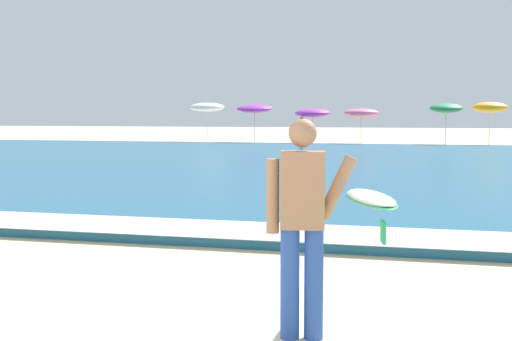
{
  "coord_description": "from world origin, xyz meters",
  "views": [
    {
      "loc": [
        2.12,
        -3.52,
        1.77
      ],
      "look_at": [
        0.23,
        3.99,
        1.1
      ],
      "focal_mm": 46.37,
      "sensor_mm": 36.0,
      "label": 1
    }
  ],
  "objects_px": {
    "beach_umbrella_1": "(255,109)",
    "beachgoer_near_row_left": "(302,130)",
    "beach_umbrella_0": "(207,107)",
    "beach_umbrella_3": "(361,113)",
    "beach_umbrella_2": "(312,113)",
    "beach_umbrella_5": "(490,107)",
    "beach_umbrella_4": "(446,108)",
    "surfer_with_board": "(332,210)"
  },
  "relations": [
    {
      "from": "beach_umbrella_2",
      "to": "beach_umbrella_5",
      "type": "distance_m",
      "value": 9.68
    },
    {
      "from": "beach_umbrella_0",
      "to": "beach_umbrella_2",
      "type": "relative_size",
      "value": 1.16
    },
    {
      "from": "beach_umbrella_0",
      "to": "beach_umbrella_5",
      "type": "distance_m",
      "value": 16.16
    },
    {
      "from": "beach_umbrella_0",
      "to": "beach_umbrella_2",
      "type": "height_order",
      "value": "beach_umbrella_0"
    },
    {
      "from": "beach_umbrella_0",
      "to": "beach_umbrella_4",
      "type": "distance_m",
      "value": 13.88
    },
    {
      "from": "beachgoer_near_row_left",
      "to": "beach_umbrella_1",
      "type": "bearing_deg",
      "value": 172.59
    },
    {
      "from": "beach_umbrella_2",
      "to": "beach_umbrella_1",
      "type": "bearing_deg",
      "value": -175.75
    },
    {
      "from": "surfer_with_board",
      "to": "beachgoer_near_row_left",
      "type": "relative_size",
      "value": 1.47
    },
    {
      "from": "beach_umbrella_2",
      "to": "beach_umbrella_4",
      "type": "relative_size",
      "value": 0.88
    },
    {
      "from": "beach_umbrella_0",
      "to": "beachgoer_near_row_left",
      "type": "distance_m",
      "value": 6.19
    },
    {
      "from": "beach_umbrella_1",
      "to": "beach_umbrella_2",
      "type": "bearing_deg",
      "value": 4.25
    },
    {
      "from": "beach_umbrella_4",
      "to": "beachgoer_near_row_left",
      "type": "relative_size",
      "value": 1.51
    },
    {
      "from": "surfer_with_board",
      "to": "beach_umbrella_0",
      "type": "distance_m",
      "value": 35.11
    },
    {
      "from": "beach_umbrella_4",
      "to": "beach_umbrella_5",
      "type": "distance_m",
      "value": 2.36
    },
    {
      "from": "beach_umbrella_0",
      "to": "beach_umbrella_1",
      "type": "height_order",
      "value": "beach_umbrella_0"
    },
    {
      "from": "surfer_with_board",
      "to": "beach_umbrella_1",
      "type": "distance_m",
      "value": 33.57
    },
    {
      "from": "beach_umbrella_2",
      "to": "beach_umbrella_3",
      "type": "bearing_deg",
      "value": -6.83
    },
    {
      "from": "beach_umbrella_2",
      "to": "surfer_with_board",
      "type": "bearing_deg",
      "value": -80.47
    },
    {
      "from": "beach_umbrella_0",
      "to": "beach_umbrella_3",
      "type": "distance_m",
      "value": 9.34
    },
    {
      "from": "surfer_with_board",
      "to": "beach_umbrella_4",
      "type": "distance_m",
      "value": 32.41
    },
    {
      "from": "beach_umbrella_5",
      "to": "beach_umbrella_4",
      "type": "bearing_deg",
      "value": -167.03
    },
    {
      "from": "beach_umbrella_1",
      "to": "beach_umbrella_3",
      "type": "bearing_deg",
      "value": -0.81
    },
    {
      "from": "surfer_with_board",
      "to": "beach_umbrella_1",
      "type": "relative_size",
      "value": 0.98
    },
    {
      "from": "beach_umbrella_0",
      "to": "beachgoer_near_row_left",
      "type": "relative_size",
      "value": 1.55
    },
    {
      "from": "beach_umbrella_1",
      "to": "beach_umbrella_4",
      "type": "distance_m",
      "value": 10.73
    },
    {
      "from": "surfer_with_board",
      "to": "beachgoer_near_row_left",
      "type": "xyz_separation_m",
      "value": [
        -5.99,
        32.0,
        -0.18
      ]
    },
    {
      "from": "beach_umbrella_2",
      "to": "beachgoer_near_row_left",
      "type": "height_order",
      "value": "beach_umbrella_2"
    },
    {
      "from": "beach_umbrella_1",
      "to": "beach_umbrella_4",
      "type": "bearing_deg",
      "value": -0.16
    },
    {
      "from": "beach_umbrella_0",
      "to": "beach_umbrella_5",
      "type": "xyz_separation_m",
      "value": [
        16.16,
        -0.13,
        -0.05
      ]
    },
    {
      "from": "beach_umbrella_1",
      "to": "beachgoer_near_row_left",
      "type": "relative_size",
      "value": 1.5
    },
    {
      "from": "beach_umbrella_1",
      "to": "beach_umbrella_2",
      "type": "xyz_separation_m",
      "value": [
        3.36,
        0.25,
        -0.25
      ]
    },
    {
      "from": "beachgoer_near_row_left",
      "to": "beach_umbrella_3",
      "type": "bearing_deg",
      "value": 4.84
    },
    {
      "from": "beach_umbrella_3",
      "to": "beach_umbrella_5",
      "type": "bearing_deg",
      "value": 4.89
    },
    {
      "from": "beach_umbrella_1",
      "to": "beach_umbrella_5",
      "type": "bearing_deg",
      "value": 2.19
    },
    {
      "from": "surfer_with_board",
      "to": "beachgoer_near_row_left",
      "type": "bearing_deg",
      "value": 100.61
    },
    {
      "from": "surfer_with_board",
      "to": "beach_umbrella_1",
      "type": "height_order",
      "value": "beach_umbrella_1"
    },
    {
      "from": "beach_umbrella_2",
      "to": "beach_umbrella_3",
      "type": "xyz_separation_m",
      "value": [
        2.82,
        -0.34,
        0.0
      ]
    },
    {
      "from": "surfer_with_board",
      "to": "beach_umbrella_0",
      "type": "relative_size",
      "value": 0.95
    },
    {
      "from": "beach_umbrella_0",
      "to": "beach_umbrella_3",
      "type": "relative_size",
      "value": 1.19
    },
    {
      "from": "beach_umbrella_0",
      "to": "beachgoer_near_row_left",
      "type": "bearing_deg",
      "value": -9.48
    },
    {
      "from": "beach_umbrella_1",
      "to": "beachgoer_near_row_left",
      "type": "bearing_deg",
      "value": -7.41
    },
    {
      "from": "beach_umbrella_0",
      "to": "beach_umbrella_2",
      "type": "xyz_separation_m",
      "value": [
        6.49,
        -0.38,
        -0.35
      ]
    }
  ]
}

